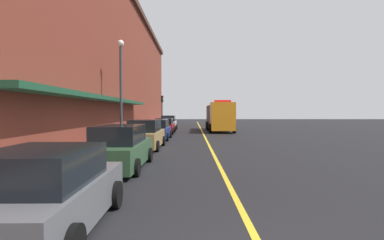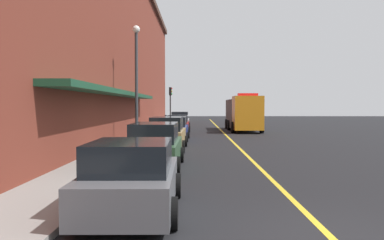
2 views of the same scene
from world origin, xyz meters
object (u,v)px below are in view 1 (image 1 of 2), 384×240
at_px(parking_meter_0, 157,122).
at_px(parking_meter_2, 158,122).
at_px(parked_car_5, 170,123).
at_px(parked_car_1, 122,148).
at_px(parked_car_2, 147,135).
at_px(parked_car_4, 166,126).
at_px(parked_car_3, 158,130).
at_px(traffic_light_near, 163,105).
at_px(utility_truck, 221,117).
at_px(parking_meter_1, 146,125).
at_px(street_lamp_left, 122,80).
at_px(parked_car_0, 48,192).

xyz_separation_m(parking_meter_0, parking_meter_2, (0.00, 0.63, 0.00)).
relative_size(parked_car_5, parking_meter_2, 3.53).
relative_size(parked_car_1, parking_meter_2, 3.60).
height_order(parked_car_2, parked_car_4, parked_car_2).
relative_size(parked_car_3, traffic_light_near, 1.07).
height_order(parking_meter_0, parking_meter_2, same).
bearing_deg(traffic_light_near, parked_car_2, -86.72).
bearing_deg(traffic_light_near, parked_car_3, -85.57).
height_order(utility_truck, parking_meter_0, utility_truck).
relative_size(parking_meter_0, parking_meter_1, 1.00).
distance_m(parked_car_2, traffic_light_near, 22.74).
xyz_separation_m(parked_car_3, parking_meter_2, (-1.36, 10.93, 0.29)).
relative_size(parked_car_1, parked_car_2, 0.99).
xyz_separation_m(parked_car_1, utility_truck, (6.01, 22.09, 0.83)).
height_order(parked_car_3, street_lamp_left, street_lamp_left).
xyz_separation_m(parked_car_4, parking_meter_0, (-1.38, 4.01, 0.31)).
distance_m(parked_car_2, parking_meter_2, 16.83).
height_order(parked_car_1, utility_truck, utility_truck).
bearing_deg(parking_meter_2, parked_car_0, -87.13).
relative_size(street_lamp_left, traffic_light_near, 1.61).
distance_m(parked_car_0, parked_car_3, 18.23).
xyz_separation_m(parked_car_5, parking_meter_2, (-1.34, -1.03, 0.23)).
bearing_deg(parked_car_0, traffic_light_near, 1.31).
xyz_separation_m(parked_car_3, parking_meter_1, (-1.36, 2.17, 0.29)).
relative_size(parking_meter_1, traffic_light_near, 0.31).
bearing_deg(parked_car_3, parking_meter_1, 32.94).
xyz_separation_m(parked_car_0, parking_meter_1, (-1.46, 20.41, 0.30)).
distance_m(parked_car_2, parked_car_5, 17.80).
relative_size(parked_car_1, utility_truck, 0.53).
bearing_deg(parking_meter_2, parked_car_3, -82.91).
relative_size(parked_car_3, street_lamp_left, 0.66).
relative_size(parking_meter_2, traffic_light_near, 0.31).
bearing_deg(parked_car_4, parked_car_5, 0.86).
bearing_deg(parked_car_1, utility_truck, -14.69).
relative_size(parked_car_3, parking_meter_1, 3.47).
distance_m(parked_car_3, parking_meter_0, 10.39).
bearing_deg(parked_car_5, parked_car_4, 179.97).
bearing_deg(street_lamp_left, parked_car_2, -44.31).
height_order(street_lamp_left, traffic_light_near, street_lamp_left).
relative_size(parked_car_3, parking_meter_2, 3.47).
distance_m(parked_car_0, parked_car_1, 6.13).
xyz_separation_m(parked_car_4, parking_meter_1, (-1.38, -4.11, 0.31)).
distance_m(parked_car_1, parked_car_4, 18.39).
relative_size(parking_meter_1, street_lamp_left, 0.19).
bearing_deg(parking_meter_2, street_lamp_left, -92.31).
bearing_deg(parked_car_5, utility_truck, -108.60).
bearing_deg(parked_car_3, parked_car_1, -179.10).
distance_m(parked_car_4, street_lamp_left, 11.03).
bearing_deg(parking_meter_2, utility_truck, -7.31).
relative_size(parked_car_5, utility_truck, 0.52).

